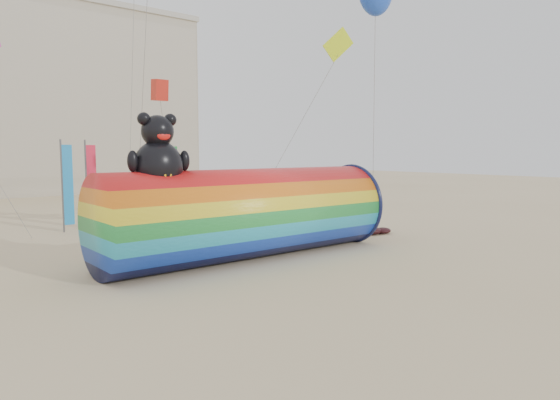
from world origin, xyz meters
TOP-DOWN VIEW (x-y plane):
  - ground at (0.00, 0.00)m, footprint 160.00×160.00m
  - windsock_assembly at (-0.98, 1.80)m, footprint 13.07×3.98m
  - kite_handler at (7.86, 3.34)m, footprint 0.82×0.75m
  - fabric_bundle at (7.83, 2.34)m, footprint 2.62×1.35m
  - festival_banners at (-1.41, 15.48)m, footprint 9.60×4.71m

SIDE VIEW (x-z plane):
  - ground at x=0.00m, z-range 0.00..0.00m
  - fabric_bundle at x=7.83m, z-range -0.03..0.37m
  - kite_handler at x=7.86m, z-range 0.00..1.87m
  - windsock_assembly at x=-0.98m, z-range -1.01..5.01m
  - festival_banners at x=-1.41m, z-range 0.04..5.24m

